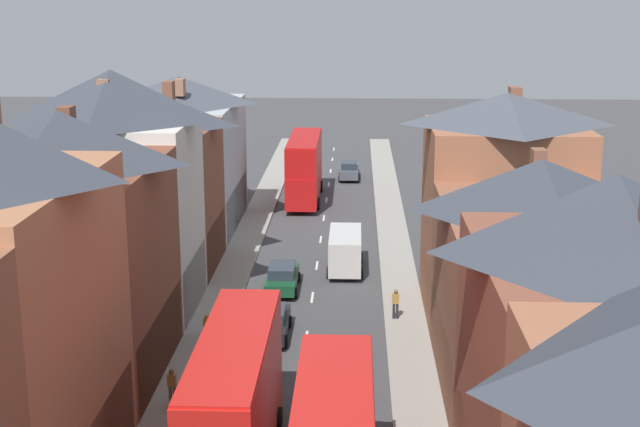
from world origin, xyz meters
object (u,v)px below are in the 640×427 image
object	(u,v)px
double_decker_bus_lead	(304,167)
pedestrian_far_left	(207,328)
car_mid_black	(271,322)
car_parked_right_a	(282,277)
car_far_grey	(243,327)
car_parked_left_a	(349,170)
delivery_van	(345,250)
pedestrian_mid_right	(172,385)
double_decker_bus_far_approaching	(235,403)
pedestrian_far_right	(396,302)

from	to	relation	value
double_decker_bus_lead	pedestrian_far_left	distance (m)	31.32
double_decker_bus_lead	car_mid_black	xyz separation A→B (m)	(0.01, -29.67, -2.02)
car_parked_right_a	pedestrian_far_left	size ratio (longest dim) A/B	2.83
car_mid_black	car_far_grey	size ratio (longest dim) A/B	1.10
car_parked_left_a	car_mid_black	xyz separation A→B (m)	(-3.60, -38.28, -0.04)
double_decker_bus_lead	delivery_van	world-z (taller)	double_decker_bus_lead
car_mid_black	car_far_grey	xyz separation A→B (m)	(-1.30, -0.86, 0.05)
car_parked_right_a	pedestrian_mid_right	xyz separation A→B (m)	(-3.37, -15.13, 0.24)
double_decker_bus_far_approaching	car_far_grey	world-z (taller)	double_decker_bus_far_approaching
double_decker_bus_lead	car_parked_right_a	xyz separation A→B (m)	(0.01, -22.46, -2.02)
delivery_van	car_mid_black	bearing A→B (deg)	-108.04
car_parked_right_a	pedestrian_mid_right	size ratio (longest dim) A/B	2.83
car_parked_left_a	car_parked_right_a	world-z (taller)	car_parked_left_a
car_parked_right_a	pedestrian_far_right	world-z (taller)	pedestrian_far_right
car_parked_left_a	delivery_van	size ratio (longest dim) A/B	0.81
pedestrian_far_left	car_mid_black	bearing A→B (deg)	26.35
car_parked_right_a	pedestrian_far_left	bearing A→B (deg)	-108.86
double_decker_bus_lead	double_decker_bus_far_approaching	distance (m)	42.77
double_decker_bus_lead	car_parked_right_a	size ratio (longest dim) A/B	2.37
car_parked_left_a	delivery_van	world-z (taller)	delivery_van
car_mid_black	pedestrian_far_right	world-z (taller)	pedestrian_far_right
car_parked_left_a	pedestrian_mid_right	distance (m)	46.74
car_far_grey	pedestrian_far_right	world-z (taller)	pedestrian_far_right
car_parked_left_a	pedestrian_far_right	world-z (taller)	pedestrian_far_right
delivery_van	pedestrian_far_left	world-z (taller)	delivery_van
delivery_van	pedestrian_far_left	size ratio (longest dim) A/B	3.23
pedestrian_mid_right	pedestrian_far_left	size ratio (longest dim) A/B	1.00
double_decker_bus_lead	pedestrian_far_left	world-z (taller)	double_decker_bus_lead
double_decker_bus_lead	car_far_grey	bearing A→B (deg)	-92.42
double_decker_bus_lead	pedestrian_mid_right	xyz separation A→B (m)	(-3.37, -37.59, -1.78)
car_mid_black	pedestrian_mid_right	size ratio (longest dim) A/B	2.66
car_far_grey	car_parked_left_a	bearing A→B (deg)	82.86
delivery_van	double_decker_bus_lead	bearing A→B (deg)	100.97
pedestrian_mid_right	pedestrian_far_left	bearing A→B (deg)	86.35
car_parked_right_a	pedestrian_far_right	bearing A→B (deg)	-36.45
car_mid_black	pedestrian_mid_right	world-z (taller)	pedestrian_mid_right
car_far_grey	pedestrian_far_left	size ratio (longest dim) A/B	2.43
car_parked_left_a	pedestrian_far_left	distance (m)	40.29
car_parked_right_a	pedestrian_far_left	world-z (taller)	pedestrian_far_left
double_decker_bus_lead	double_decker_bus_far_approaching	size ratio (longest dim) A/B	1.00
double_decker_bus_lead	car_parked_right_a	bearing A→B (deg)	-89.98
double_decker_bus_far_approaching	car_mid_black	xyz separation A→B (m)	(0.01, 13.11, -2.02)
pedestrian_far_right	pedestrian_mid_right	bearing A→B (deg)	-133.08
pedestrian_far_left	pedestrian_far_right	size ratio (longest dim) A/B	1.00
double_decker_bus_far_approaching	delivery_van	world-z (taller)	double_decker_bus_far_approaching
double_decker_bus_far_approaching	pedestrian_far_left	xyz separation A→B (m)	(-2.95, 11.64, -1.78)
double_decker_bus_far_approaching	car_parked_left_a	world-z (taller)	double_decker_bus_far_approaching
car_parked_left_a	pedestrian_mid_right	size ratio (longest dim) A/B	2.62
car_parked_right_a	car_mid_black	distance (m)	7.20
double_decker_bus_far_approaching	delivery_van	bearing A→B (deg)	81.50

